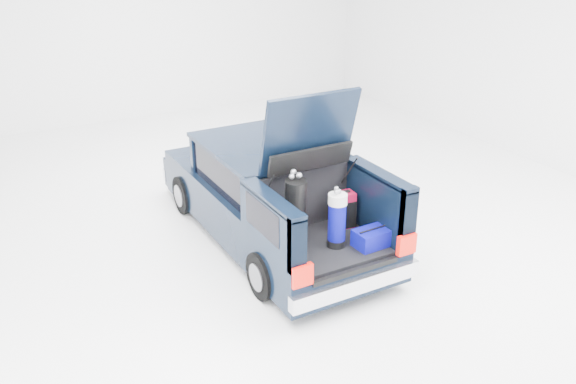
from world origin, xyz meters
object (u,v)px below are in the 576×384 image
red_suitcase (343,210)px  black_golf_bag (295,212)px  blue_golf_bag (337,220)px  blue_duffel (372,238)px  car (268,194)px

red_suitcase → black_golf_bag: size_ratio=0.52×
blue_golf_bag → blue_duffel: size_ratio=1.69×
red_suitcase → black_golf_bag: 0.81m
car → red_suitcase: 1.37m
car → red_suitcase: (0.44, -1.29, 0.17)m
car → blue_golf_bag: car is taller
red_suitcase → blue_duffel: (0.04, -0.61, -0.13)m
red_suitcase → blue_golf_bag: 0.54m
black_golf_bag → blue_golf_bag: bearing=-19.5°
red_suitcase → blue_duffel: red_suitcase is taller
car → black_golf_bag: car is taller
car → black_golf_bag: 1.47m
red_suitcase → blue_duffel: 0.63m
red_suitcase → black_golf_bag: (-0.77, -0.10, 0.20)m
blue_duffel → red_suitcase: bearing=91.8°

